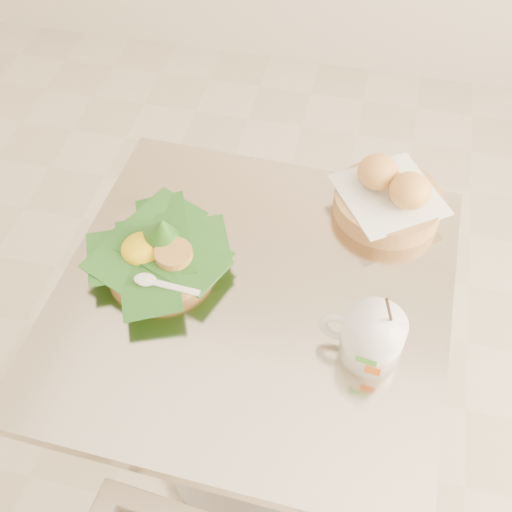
% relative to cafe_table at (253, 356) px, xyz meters
% --- Properties ---
extents(floor, '(3.60, 3.60, 0.00)m').
position_rel_cafe_table_xyz_m(floor, '(-0.12, 0.04, -0.53)').
color(floor, beige).
rests_on(floor, ground).
extents(cafe_table, '(0.72, 0.72, 0.75)m').
position_rel_cafe_table_xyz_m(cafe_table, '(0.00, 0.00, 0.00)').
color(cafe_table, gray).
rests_on(cafe_table, floor).
extents(rice_basket, '(0.26, 0.26, 0.13)m').
position_rel_cafe_table_xyz_m(rice_basket, '(-0.18, 0.03, 0.26)').
color(rice_basket, '#AF864B').
rests_on(rice_basket, cafe_table).
extents(bread_basket, '(0.25, 0.25, 0.11)m').
position_rel_cafe_table_xyz_m(bread_basket, '(0.21, 0.26, 0.26)').
color(bread_basket, '#AF864B').
rests_on(bread_basket, cafe_table).
extents(coffee_mug, '(0.14, 0.11, 0.18)m').
position_rel_cafe_table_xyz_m(coffee_mug, '(0.21, -0.08, 0.27)').
color(coffee_mug, white).
rests_on(coffee_mug, cafe_table).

